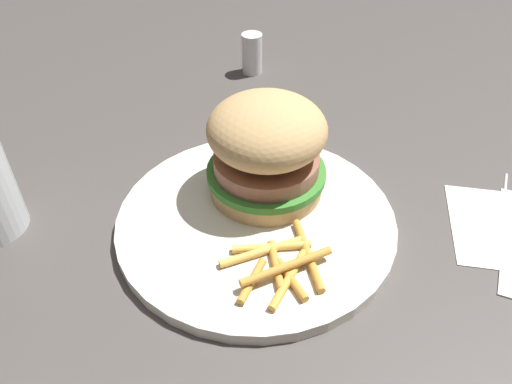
% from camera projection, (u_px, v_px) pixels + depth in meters
% --- Properties ---
extents(ground_plane, '(1.60, 1.60, 0.00)m').
position_uv_depth(ground_plane, '(245.00, 236.00, 0.47)').
color(ground_plane, '#47423F').
extents(plate, '(0.26, 0.26, 0.01)m').
position_uv_depth(plate, '(256.00, 221.00, 0.48)').
color(plate, silver).
rests_on(plate, ground_plane).
extents(sandwich, '(0.12, 0.12, 0.10)m').
position_uv_depth(sandwich, '(267.00, 148.00, 0.47)').
color(sandwich, tan).
rests_on(sandwich, plate).
extents(fries_pile, '(0.10, 0.09, 0.01)m').
position_uv_depth(fries_pile, '(281.00, 263.00, 0.43)').
color(fries_pile, '#E5B251').
rests_on(fries_pile, plate).
extents(napkin, '(0.11, 0.11, 0.00)m').
position_uv_depth(napkin, '(511.00, 229.00, 0.48)').
color(napkin, white).
rests_on(napkin, ground_plane).
extents(fork, '(0.17, 0.06, 0.00)m').
position_uv_depth(fork, '(512.00, 226.00, 0.48)').
color(fork, silver).
rests_on(fork, napkin).
extents(salt_shaker, '(0.03, 0.03, 0.06)m').
position_uv_depth(salt_shaker, '(252.00, 54.00, 0.70)').
color(salt_shaker, white).
rests_on(salt_shaker, ground_plane).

